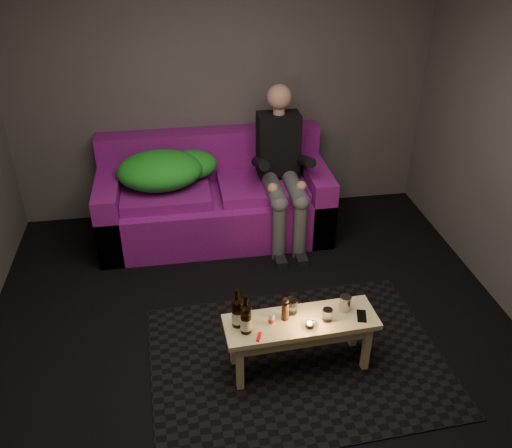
{
  "coord_description": "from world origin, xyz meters",
  "views": [
    {
      "loc": [
        -0.46,
        -2.72,
        2.82
      ],
      "look_at": [
        0.13,
        1.0,
        0.53
      ],
      "focal_mm": 38.0,
      "sensor_mm": 36.0,
      "label": 1
    }
  ],
  "objects_px": {
    "person": "(282,165)",
    "steel_cup": "(345,303)",
    "sofa": "(214,200)",
    "coffee_table": "(301,328)",
    "beer_bottle_b": "(246,319)",
    "beer_bottle_a": "(237,312)"
  },
  "relations": [
    {
      "from": "sofa",
      "to": "person",
      "type": "xyz_separation_m",
      "value": [
        0.61,
        -0.17,
        0.4
      ]
    },
    {
      "from": "person",
      "to": "steel_cup",
      "type": "xyz_separation_m",
      "value": [
        0.11,
        -1.67,
        -0.26
      ]
    },
    {
      "from": "person",
      "to": "beer_bottle_b",
      "type": "distance_m",
      "value": 1.88
    },
    {
      "from": "sofa",
      "to": "beer_bottle_b",
      "type": "distance_m",
      "value": 1.96
    },
    {
      "from": "person",
      "to": "coffee_table",
      "type": "relative_size",
      "value": 1.37
    },
    {
      "from": "sofa",
      "to": "steel_cup",
      "type": "bearing_deg",
      "value": -68.58
    },
    {
      "from": "person",
      "to": "beer_bottle_b",
      "type": "bearing_deg",
      "value": -108.14
    },
    {
      "from": "coffee_table",
      "to": "beer_bottle_a",
      "type": "relative_size",
      "value": 3.55
    },
    {
      "from": "person",
      "to": "beer_bottle_a",
      "type": "distance_m",
      "value": 1.83
    },
    {
      "from": "person",
      "to": "sofa",
      "type": "bearing_deg",
      "value": 164.27
    },
    {
      "from": "sofa",
      "to": "steel_cup",
      "type": "height_order",
      "value": "sofa"
    },
    {
      "from": "sofa",
      "to": "steel_cup",
      "type": "relative_size",
      "value": 19.72
    },
    {
      "from": "person",
      "to": "beer_bottle_b",
      "type": "height_order",
      "value": "person"
    },
    {
      "from": "sofa",
      "to": "coffee_table",
      "type": "bearing_deg",
      "value": -77.92
    },
    {
      "from": "person",
      "to": "coffee_table",
      "type": "xyz_separation_m",
      "value": [
        -0.21,
        -1.72,
        -0.39
      ]
    },
    {
      "from": "sofa",
      "to": "beer_bottle_b",
      "type": "height_order",
      "value": "sofa"
    },
    {
      "from": "beer_bottle_b",
      "to": "steel_cup",
      "type": "bearing_deg",
      "value": 9.14
    },
    {
      "from": "person",
      "to": "steel_cup",
      "type": "relative_size",
      "value": 13.16
    },
    {
      "from": "coffee_table",
      "to": "steel_cup",
      "type": "bearing_deg",
      "value": 10.56
    },
    {
      "from": "coffee_table",
      "to": "steel_cup",
      "type": "relative_size",
      "value": 9.64
    },
    {
      "from": "steel_cup",
      "to": "beer_bottle_b",
      "type": "bearing_deg",
      "value": -170.86
    },
    {
      "from": "steel_cup",
      "to": "person",
      "type": "bearing_deg",
      "value": 93.73
    }
  ]
}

